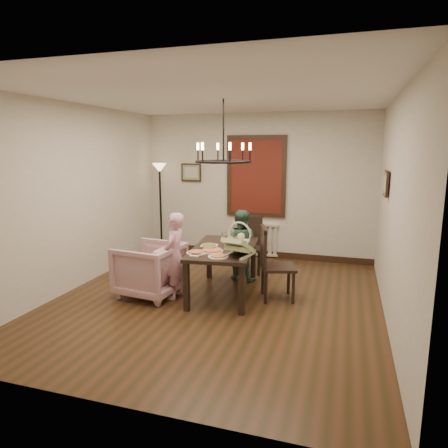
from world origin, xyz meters
The scene contains 17 objects.
room_shell centered at (0.00, 0.37, 1.40)m, with size 4.51×5.00×2.81m.
dining_table centered at (0.02, 0.28, 0.63)m, with size 1.04×1.62×0.72m.
chair_far centered at (0.13, 1.41, 0.49)m, with size 0.43×0.43×0.98m, color black, non-canonical shape.
chair_right centered at (0.82, 0.33, 0.53)m, with size 0.47×0.47×1.07m, color black, non-canonical shape.
armchair centered at (-1.01, -0.07, 0.39)m, with size 0.84×0.86×0.78m, color #C5979B.
elderly_woman centered at (-0.61, -0.06, 0.52)m, with size 0.38×0.25×1.03m, color #D596AB.
seated_man centered at (0.08, 1.02, 0.48)m, with size 0.47×0.37×0.97m, color #39614B.
baby_bouncer centered at (0.36, -0.13, 0.87)m, with size 0.36×0.48×0.32m, color #BECD8D, non-canonical shape.
salad_bowl centered at (-0.14, 0.11, 0.75)m, with size 0.29×0.29×0.07m, color white.
pizza_platter centered at (-0.05, -0.03, 0.74)m, with size 0.31×0.31×0.04m, color tan.
drinking_glass centered at (0.00, 0.42, 0.78)m, with size 0.07×0.07×0.14m, color silver.
window_blinds centered at (0.00, 2.46, 1.60)m, with size 1.00×0.03×1.40m, color #601E13.
radiator centered at (0.00, 2.48, 0.35)m, with size 0.92×0.12×0.62m, color silver, non-canonical shape.
picture_back centered at (-1.35, 2.47, 1.65)m, with size 0.42×0.03×0.36m, color black.
picture_right centered at (2.21, 0.90, 1.65)m, with size 0.42×0.03×0.36m, color black.
floor_lamp centered at (-1.90, 2.15, 0.90)m, with size 0.30×0.30×1.80m, color black, non-canonical shape.
chandelier centered at (0.02, 0.28, 1.95)m, with size 0.80×0.80×0.04m, color black.
Camera 1 is at (1.70, -5.11, 2.14)m, focal length 32.00 mm.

